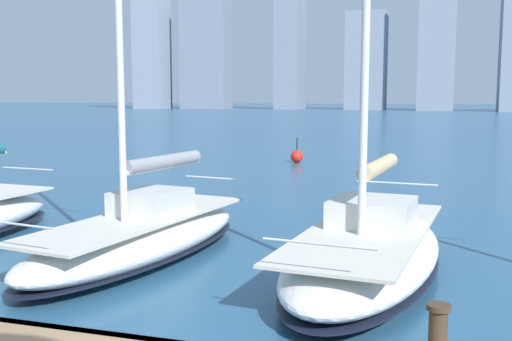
# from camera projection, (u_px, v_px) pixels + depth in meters

# --- Properties ---
(city_skyline) EXTENTS (165.85, 22.62, 47.65)m
(city_skyline) POSITION_uv_depth(u_px,v_px,m) (432.00, 41.00, 155.07)
(city_skyline) COLOR #8D97A6
(city_skyline) RESTS_ON ground
(sailboat_tan) EXTENTS (3.48, 7.78, 10.12)m
(sailboat_tan) POSITION_uv_depth(u_px,v_px,m) (367.00, 249.00, 12.23)
(sailboat_tan) COLOR white
(sailboat_tan) RESTS_ON ground
(sailboat_grey) EXTENTS (3.45, 7.74, 9.14)m
(sailboat_grey) POSITION_uv_depth(u_px,v_px,m) (141.00, 234.00, 13.70)
(sailboat_grey) COLOR white
(sailboat_grey) RESTS_ON ground
(channel_buoy) EXTENTS (0.70, 0.70, 1.40)m
(channel_buoy) POSITION_uv_depth(u_px,v_px,m) (297.00, 156.00, 33.75)
(channel_buoy) COLOR red
(channel_buoy) RESTS_ON ground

